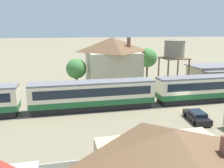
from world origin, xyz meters
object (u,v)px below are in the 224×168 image
object	(u,v)px
water_tower	(174,49)
yard_tree_0	(76,69)
station_house_brown_roof	(112,60)
cottage_brown_roof	(173,166)
station_building	(217,75)
yard_tree_2	(147,58)
parked_car_black	(197,116)
passenger_train	(156,90)

from	to	relation	value
water_tower	yard_tree_0	distance (m)	18.61
station_house_brown_roof	cottage_brown_roof	distance (m)	34.60
water_tower	yard_tree_0	bearing A→B (deg)	160.77
station_building	water_tower	size ratio (longest dim) A/B	1.21
station_building	yard_tree_2	xyz separation A→B (m)	(-13.16, 5.16, 3.21)
parked_car_black	yard_tree_0	world-z (taller)	yard_tree_0
station_building	yard_tree_2	bearing A→B (deg)	158.60
station_house_brown_roof	yard_tree_2	world-z (taller)	station_house_brown_roof
passenger_train	parked_car_black	size ratio (longest dim) A/B	15.54
station_house_brown_roof	parked_car_black	distance (m)	23.16
yard_tree_2	station_building	bearing A→B (deg)	-21.40
passenger_train	station_house_brown_roof	size ratio (longest dim) A/B	6.77
station_house_brown_roof	yard_tree_0	world-z (taller)	station_house_brown_roof
station_house_brown_roof	yard_tree_2	distance (m)	7.63
water_tower	cottage_brown_roof	size ratio (longest dim) A/B	0.99
water_tower	cottage_brown_roof	xyz separation A→B (m)	(-13.64, -27.09, -4.95)
parked_car_black	yard_tree_2	size ratio (longest dim) A/B	0.64
cottage_brown_roof	parked_car_black	xyz separation A→B (m)	(9.52, 12.27, -2.01)
station_house_brown_roof	water_tower	distance (m)	12.44
passenger_train	station_building	world-z (taller)	passenger_train
water_tower	station_building	bearing A→B (deg)	12.08
passenger_train	yard_tree_2	size ratio (longest dim) A/B	9.97
cottage_brown_roof	parked_car_black	distance (m)	15.66
water_tower	yard_tree_2	xyz separation A→B (m)	(-2.17, 7.51, -2.34)
passenger_train	parked_car_black	distance (m)	7.67
yard_tree_2	passenger_train	bearing A→B (deg)	-105.86
station_house_brown_roof	parked_car_black	world-z (taller)	station_house_brown_roof
passenger_train	yard_tree_0	world-z (taller)	yard_tree_0
cottage_brown_roof	passenger_train	bearing A→B (deg)	69.73
passenger_train	station_building	xyz separation A→B (m)	(17.49, 10.07, -0.23)
water_tower	parked_car_black	distance (m)	16.88
station_building	yard_tree_2	size ratio (longest dim) A/B	1.59
passenger_train	parked_car_black	world-z (taller)	passenger_train
station_building	cottage_brown_roof	xyz separation A→B (m)	(-24.64, -29.44, 0.61)
station_building	yard_tree_0	size ratio (longest dim) A/B	2.05
parked_car_black	yard_tree_0	bearing A→B (deg)	38.87
passenger_train	parked_car_black	xyz separation A→B (m)	(2.37, -7.11, -1.63)
passenger_train	station_building	size ratio (longest dim) A/B	6.26
yard_tree_0	station_building	bearing A→B (deg)	-7.37
parked_car_black	yard_tree_2	distance (m)	22.88
station_building	parked_car_black	world-z (taller)	station_building
station_building	cottage_brown_roof	size ratio (longest dim) A/B	1.20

